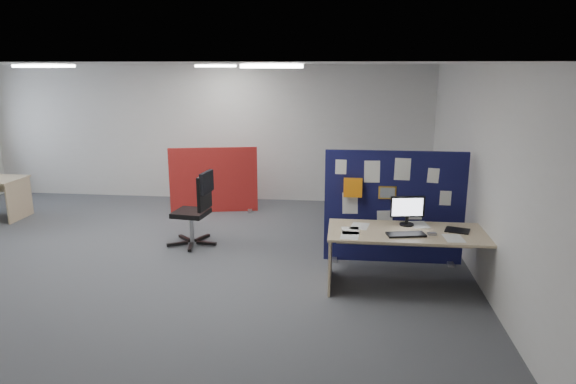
# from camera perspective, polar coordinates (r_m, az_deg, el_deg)

# --- Properties ---
(floor) EXTENTS (9.00, 9.00, 0.00)m
(floor) POSITION_cam_1_polar(r_m,az_deg,el_deg) (7.64, -15.58, -7.16)
(floor) COLOR #4B4E52
(floor) RESTS_ON ground
(ceiling) EXTENTS (9.00, 7.00, 0.02)m
(ceiling) POSITION_cam_1_polar(r_m,az_deg,el_deg) (7.16, -17.01, 13.48)
(ceiling) COLOR white
(ceiling) RESTS_ON wall_back
(wall_back) EXTENTS (9.00, 0.02, 2.70)m
(wall_back) POSITION_cam_1_polar(r_m,az_deg,el_deg) (10.56, -9.06, 6.48)
(wall_back) COLOR silver
(wall_back) RESTS_ON floor
(wall_right) EXTENTS (0.02, 7.00, 2.70)m
(wall_right) POSITION_cam_1_polar(r_m,az_deg,el_deg) (6.95, 20.53, 1.98)
(wall_right) COLOR silver
(wall_right) RESTS_ON floor
(ceiling_lights) EXTENTS (4.10, 4.10, 0.04)m
(ceiling_lights) POSITION_cam_1_polar(r_m,az_deg,el_deg) (7.67, -12.65, 13.50)
(ceiling_lights) COLOR white
(ceiling_lights) RESTS_ON ceiling
(navy_divider) EXTENTS (1.90, 0.30, 1.57)m
(navy_divider) POSITION_cam_1_polar(r_m,az_deg,el_deg) (7.18, 11.52, -1.65)
(navy_divider) COLOR #10113A
(navy_divider) RESTS_ON floor
(main_desk) EXTENTS (1.93, 0.86, 0.73)m
(main_desk) POSITION_cam_1_polar(r_m,az_deg,el_deg) (6.48, 13.11, -5.51)
(main_desk) COLOR tan
(main_desk) RESTS_ON floor
(monitor_main) EXTENTS (0.42, 0.18, 0.37)m
(monitor_main) POSITION_cam_1_polar(r_m,az_deg,el_deg) (6.56, 13.13, -1.87)
(monitor_main) COLOR black
(monitor_main) RESTS_ON main_desk
(keyboard) EXTENTS (0.48, 0.26, 0.02)m
(keyboard) POSITION_cam_1_polar(r_m,az_deg,el_deg) (6.22, 12.98, -4.62)
(keyboard) COLOR black
(keyboard) RESTS_ON main_desk
(mouse) EXTENTS (0.11, 0.08, 0.03)m
(mouse) POSITION_cam_1_polar(r_m,az_deg,el_deg) (6.30, 15.73, -4.51)
(mouse) COLOR #96959A
(mouse) RESTS_ON main_desk
(paper_tray) EXTENTS (0.33, 0.30, 0.01)m
(paper_tray) POSITION_cam_1_polar(r_m,az_deg,el_deg) (6.55, 18.30, -4.07)
(paper_tray) COLOR black
(paper_tray) RESTS_ON main_desk
(red_divider) EXTENTS (1.60, 0.39, 1.22)m
(red_divider) POSITION_cam_1_polar(r_m,az_deg,el_deg) (9.63, -8.26, 1.26)
(red_divider) COLOR maroon
(red_divider) RESTS_ON floor
(office_chair) EXTENTS (0.74, 0.75, 1.14)m
(office_chair) POSITION_cam_1_polar(r_m,az_deg,el_deg) (7.82, -9.99, -1.39)
(office_chair) COLOR black
(office_chair) RESTS_ON floor
(desk_papers) EXTENTS (1.43, 0.84, 0.00)m
(desk_papers) POSITION_cam_1_polar(r_m,az_deg,el_deg) (6.34, 10.86, -4.26)
(desk_papers) COLOR white
(desk_papers) RESTS_ON main_desk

